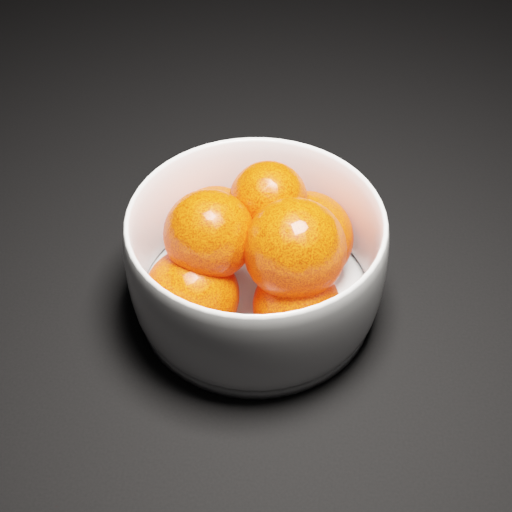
{
  "coord_description": "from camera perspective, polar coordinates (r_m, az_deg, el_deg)",
  "views": [
    {
      "loc": [
        -0.19,
        -0.22,
        0.43
      ],
      "look_at": [
        -0.22,
        0.15,
        0.05
      ],
      "focal_mm": 50.0,
      "sensor_mm": 36.0,
      "label": 1
    }
  ],
  "objects": [
    {
      "name": "bowl",
      "position": [
        0.54,
        0.0,
        -0.35
      ],
      "size": [
        0.19,
        0.19,
        0.09
      ],
      "rotation": [
        0.0,
        0.0,
        -0.06
      ],
      "color": "white",
      "rests_on": "ground"
    },
    {
      "name": "orange_pile",
      "position": [
        0.53,
        0.02,
        0.43
      ],
      "size": [
        0.15,
        0.14,
        0.11
      ],
      "color": "#FC3104",
      "rests_on": "bowl"
    }
  ]
}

